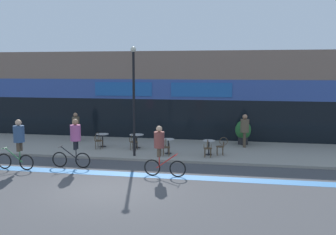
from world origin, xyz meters
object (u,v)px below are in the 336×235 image
(planter_pot, at_px, (243,131))
(pedestrian_far_end, at_px, (76,124))
(bistro_table_3, at_px, (209,145))
(cafe_chair_3_near, at_px, (208,147))
(pedestrian_near_end, at_px, (245,128))
(cafe_chair_3_side, at_px, (222,145))
(bistro_table_1, at_px, (137,138))
(cafe_chair_0_near, at_px, (98,139))
(cafe_chair_1_near, at_px, (133,140))
(lamp_post, at_px, (134,94))
(cyclist_2, at_px, (161,148))
(bistro_table_0, at_px, (103,138))
(cyclist_1, at_px, (74,139))
(bistro_table_2, at_px, (168,143))
(cafe_chair_2_near, at_px, (166,146))
(cyclist_0, at_px, (18,140))

(planter_pot, relative_size, pedestrian_far_end, 0.81)
(bistro_table_3, height_order, cafe_chair_3_near, cafe_chair_3_near)
(cafe_chair_3_near, height_order, pedestrian_near_end, pedestrian_near_end)
(cafe_chair_3_side, distance_m, pedestrian_near_end, 2.60)
(bistro_table_1, relative_size, cafe_chair_0_near, 0.84)
(bistro_table_1, height_order, cafe_chair_1_near, cafe_chair_1_near)
(lamp_post, distance_m, cyclist_2, 4.04)
(bistro_table_0, distance_m, cafe_chair_1_near, 1.98)
(cafe_chair_0_near, xyz_separation_m, cyclist_2, (4.24, -4.16, 0.55))
(bistro_table_3, distance_m, cyclist_1, 6.51)
(bistro_table_2, relative_size, pedestrian_far_end, 0.45)
(bistro_table_1, relative_size, cafe_chair_3_near, 0.84)
(bistro_table_0, distance_m, pedestrian_far_end, 2.67)
(bistro_table_2, bearing_deg, cafe_chair_1_near, 165.93)
(bistro_table_0, bearing_deg, pedestrian_far_end, 146.16)
(cafe_chair_3_near, height_order, cyclist_1, cyclist_1)
(pedestrian_far_end, bearing_deg, bistro_table_2, 140.72)
(bistro_table_1, bearing_deg, bistro_table_2, -29.88)
(planter_pot, distance_m, cyclist_2, 7.66)
(cyclist_2, bearing_deg, bistro_table_0, 132.39)
(bistro_table_2, height_order, cafe_chair_2_near, cafe_chair_2_near)
(bistro_table_1, distance_m, cafe_chair_3_side, 4.69)
(bistro_table_1, xyz_separation_m, planter_pot, (5.63, 2.07, 0.22))
(bistro_table_0, bearing_deg, bistro_table_2, -15.39)
(cafe_chair_3_side, bearing_deg, cyclist_2, 51.82)
(cafe_chair_0_near, distance_m, lamp_post, 3.63)
(cyclist_0, xyz_separation_m, pedestrian_far_end, (-0.17, 6.38, -0.19))
(bistro_table_3, distance_m, pedestrian_near_end, 2.93)
(bistro_table_1, bearing_deg, pedestrian_near_end, 12.74)
(cafe_chair_3_near, bearing_deg, lamp_post, 95.37)
(pedestrian_near_end, relative_size, pedestrian_far_end, 1.07)
(bistro_table_0, xyz_separation_m, cyclist_2, (4.23, -4.79, 0.56))
(lamp_post, bearing_deg, cyclist_2, -56.83)
(cyclist_2, bearing_deg, cafe_chair_1_near, 119.86)
(cafe_chair_3_side, bearing_deg, cyclist_0, 17.33)
(bistro_table_2, height_order, cyclist_2, cyclist_2)
(cafe_chair_1_near, bearing_deg, pedestrian_near_end, -65.75)
(bistro_table_0, xyz_separation_m, bistro_table_2, (3.84, -1.06, 0.02))
(cafe_chair_1_near, xyz_separation_m, cafe_chair_2_near, (1.95, -1.11, 0.00))
(pedestrian_near_end, bearing_deg, bistro_table_2, 34.22)
(bistro_table_3, bearing_deg, cyclist_1, -150.53)
(cyclist_1, bearing_deg, cyclist_0, 17.24)
(bistro_table_0, xyz_separation_m, bistro_table_3, (5.86, -0.94, 0.00))
(bistro_table_1, xyz_separation_m, cafe_chair_3_near, (3.96, -1.63, -0.01))
(cyclist_0, relative_size, cyclist_1, 1.01)
(cafe_chair_3_near, xyz_separation_m, cyclist_1, (-5.64, -2.56, 0.64))
(bistro_table_1, bearing_deg, cafe_chair_3_side, -12.19)
(bistro_table_2, xyz_separation_m, planter_pot, (3.69, 3.18, 0.22))
(bistro_table_0, height_order, pedestrian_near_end, pedestrian_near_end)
(bistro_table_2, distance_m, cafe_chair_0_near, 3.88)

